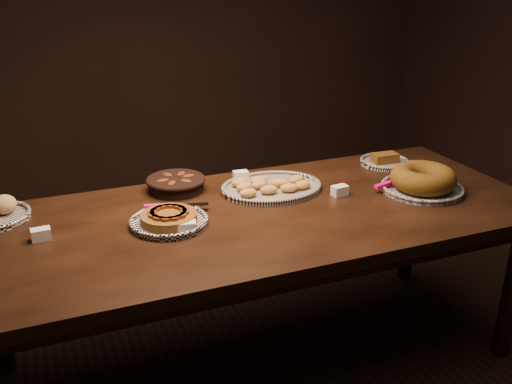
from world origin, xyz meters
name	(u,v)px	position (x,y,z in m)	size (l,w,h in m)	color
ground	(258,360)	(0.00, 0.00, 0.00)	(5.00, 5.00, 0.00)	black
buffet_table	(259,228)	(0.00, 0.00, 0.68)	(2.40, 1.00, 0.75)	black
apple_tart_plate	(169,219)	(-0.37, 0.02, 0.77)	(0.35, 0.31, 0.06)	white
madeleine_platter	(271,187)	(0.14, 0.20, 0.77)	(0.46, 0.38, 0.05)	black
bundt_cake_plate	(423,181)	(0.78, -0.06, 0.80)	(0.40, 0.37, 0.11)	black
croissant_basket	(176,183)	(-0.25, 0.37, 0.79)	(0.32, 0.32, 0.07)	black
loaf_plate	(384,161)	(0.83, 0.32, 0.77)	(0.25, 0.25, 0.06)	black
tent_cards	(258,198)	(0.03, 0.09, 0.77)	(1.79, 0.51, 0.04)	white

